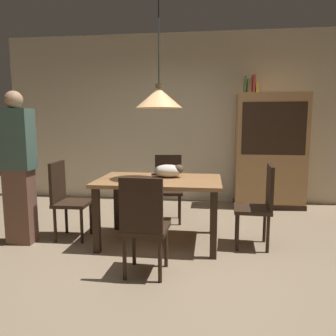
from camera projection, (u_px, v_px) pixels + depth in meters
The scene contains 15 objects.
ground at pixel (164, 260), 3.31m from camera, with size 10.00×10.00×0.00m, color #847056.
back_wall at pixel (185, 119), 5.71m from camera, with size 6.40×0.10×2.90m, color beige.
dining_table at pixel (159, 188), 3.73m from camera, with size 1.40×0.90×0.75m.
chair_right_side at pixel (260, 202), 3.60m from camera, with size 0.42×0.42×0.93m.
chair_left_side at pixel (66, 197), 3.89m from camera, with size 0.41×0.41×0.93m.
chair_far_back at pixel (168, 185), 4.61m from camera, with size 0.44×0.44×0.93m.
chair_near_front at pixel (144, 222), 2.88m from camera, with size 0.41×0.41×0.93m.
cat_sleeping at pixel (169, 171), 3.82m from camera, with size 0.39×0.23×0.16m.
pendant_lamp at pixel (159, 98), 3.58m from camera, with size 0.52×0.52×1.30m.
hutch_bookcase at pixel (270, 153), 5.28m from camera, with size 1.12×0.45×1.85m.
book_green_slim at pixel (245, 85), 5.19m from camera, with size 0.03×0.20×0.26m, color #427A4C.
book_brown_thick at pixel (249, 86), 5.18m from camera, with size 0.06×0.24×0.22m, color brown.
book_red_tall at pixel (253, 84), 5.17m from camera, with size 0.04×0.22×0.28m, color #B73833.
book_yellow_short at pixel (257, 88), 5.17m from camera, with size 0.04×0.20×0.18m, color gold.
person_standing at pixel (18, 168), 3.68m from camera, with size 0.36×0.22×1.74m.
Camera 1 is at (0.44, -3.11, 1.40)m, focal length 34.72 mm.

